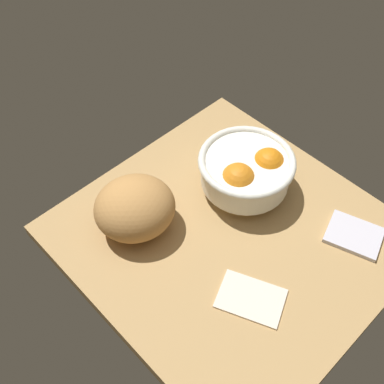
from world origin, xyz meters
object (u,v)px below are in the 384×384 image
napkin_folded (251,298)px  bread_loaf (135,208)px  napkin_spare (354,235)px  fruit_bowl (247,170)px

napkin_folded → bread_loaf: bearing=9.2°
napkin_spare → napkin_folded: bearing=78.4°
bread_loaf → fruit_bowl: bearing=-111.2°
bread_loaf → napkin_folded: bread_loaf is taller
napkin_spare → fruit_bowl: bearing=16.1°
fruit_bowl → napkin_folded: size_ratio=1.68×
fruit_bowl → napkin_folded: (-19.28, 19.43, -6.10)cm
bread_loaf → napkin_folded: (-28.61, -4.63, -5.64)cm
bread_loaf → napkin_spare: bearing=-137.5°
napkin_folded → napkin_spare: same height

